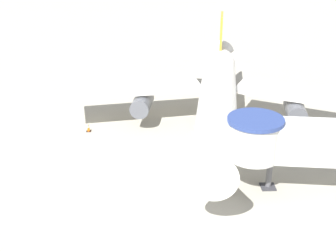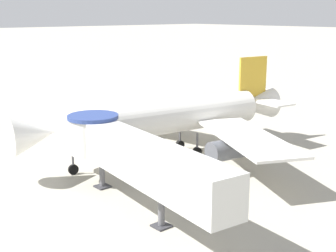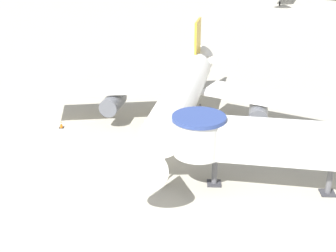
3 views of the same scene
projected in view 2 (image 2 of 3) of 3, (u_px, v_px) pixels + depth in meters
The scene contains 4 objects.
ground_plane at pixel (149, 167), 42.61m from camera, with size 800.00×800.00×0.00m, color #A8A393.
main_airplane at pixel (174, 117), 45.22m from camera, with size 30.46×28.58×9.18m.
jet_bridge at pixel (130, 153), 32.99m from camera, with size 18.72×5.43×5.72m.
traffic_cone_port_wing at pixel (107, 129), 55.27m from camera, with size 0.45×0.45×0.74m.
Camera 2 is at (31.61, -25.43, 13.68)m, focal length 50.00 mm.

